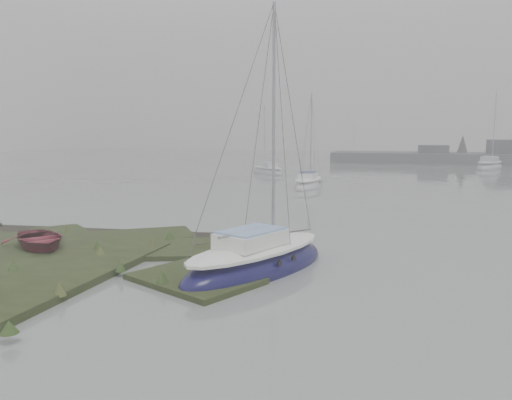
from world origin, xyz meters
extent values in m
plane|color=slate|center=(0.00, 30.00, 0.00)|extent=(160.00, 160.00, 0.00)
cube|color=#424247|center=(10.00, 61.00, 1.40)|extent=(4.00, 3.00, 2.20)
cube|color=#424247|center=(20.00, 61.00, 1.80)|extent=(6.00, 3.00, 3.00)
cone|color=#384238|center=(14.00, 63.00, 2.20)|extent=(2.00, 2.00, 3.50)
ellipsoid|color=#0F0C3A|center=(1.92, 1.00, 0.11)|extent=(4.33, 6.52, 1.51)
ellipsoid|color=white|center=(1.92, 1.00, 0.71)|extent=(3.64, 5.63, 0.43)
cube|color=white|center=(1.82, 0.75, 1.08)|extent=(2.07, 2.49, 0.44)
cube|color=#84A1CF|center=(1.82, 0.75, 1.33)|extent=(1.91, 2.29, 0.07)
cylinder|color=#939399|center=(2.24, 1.74, 4.58)|extent=(0.10, 0.10, 7.11)
cylinder|color=#939399|center=(1.75, 0.59, 1.33)|extent=(1.05, 2.32, 0.08)
ellipsoid|color=silver|center=(-0.95, 24.98, 0.10)|extent=(1.99, 5.65, 1.36)
ellipsoid|color=white|center=(-0.95, 24.98, 0.64)|extent=(1.60, 4.92, 0.38)
cube|color=white|center=(-0.96, 24.74, 0.98)|extent=(1.25, 1.95, 0.40)
cube|color=#1C2051|center=(-0.96, 24.74, 1.20)|extent=(1.17, 1.79, 0.06)
cylinder|color=#939399|center=(-0.93, 25.70, 4.12)|extent=(0.09, 0.09, 6.40)
cylinder|color=#939399|center=(-0.96, 24.58, 1.20)|extent=(0.13, 2.24, 0.07)
ellipsoid|color=#A7ABAF|center=(-7.49, 36.81, 0.09)|extent=(5.08, 5.14, 1.32)
ellipsoid|color=white|center=(-7.49, 36.81, 0.62)|extent=(4.33, 4.39, 0.37)
cube|color=white|center=(-7.33, 36.65, 0.95)|extent=(2.14, 2.15, 0.39)
cube|color=silver|center=(-7.33, 36.65, 1.17)|extent=(1.97, 1.98, 0.06)
cylinder|color=#939399|center=(-7.98, 37.31, 4.00)|extent=(0.09, 0.09, 6.21)
cylinder|color=#939399|center=(-7.22, 36.54, 1.17)|extent=(1.57, 1.61, 0.07)
ellipsoid|color=#A2A8AC|center=(15.87, 50.91, 0.12)|extent=(4.74, 7.20, 1.67)
ellipsoid|color=silver|center=(15.87, 50.91, 0.78)|extent=(3.98, 6.21, 0.47)
cube|color=silver|center=(15.76, 50.64, 1.20)|extent=(2.27, 2.74, 0.49)
cube|color=silver|center=(15.76, 50.64, 1.47)|extent=(2.10, 2.52, 0.08)
cylinder|color=#939399|center=(16.22, 51.72, 5.05)|extent=(0.11, 0.11, 7.84)
cylinder|color=#939399|center=(15.68, 50.46, 1.47)|extent=(1.15, 2.56, 0.09)
ellipsoid|color=silver|center=(-0.76, 63.58, 0.07)|extent=(4.52, 3.12, 1.05)
ellipsoid|color=white|center=(-0.76, 63.58, 0.49)|extent=(3.89, 2.63, 0.30)
cube|color=white|center=(-0.59, 63.50, 0.75)|extent=(1.74, 1.47, 0.31)
cube|color=silver|center=(-0.59, 63.50, 0.93)|extent=(1.60, 1.36, 0.05)
cylinder|color=#939399|center=(-1.26, 63.82, 3.18)|extent=(0.07, 0.07, 4.94)
cylinder|color=#939399|center=(-0.48, 63.45, 0.93)|extent=(1.59, 0.79, 0.06)
imported|color=maroon|center=(-6.10, 1.00, 0.53)|extent=(3.71, 3.56, 0.63)
camera|label=1|loc=(6.14, -13.32, 4.25)|focal=35.00mm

